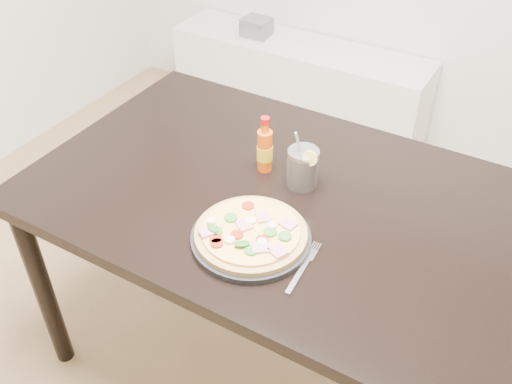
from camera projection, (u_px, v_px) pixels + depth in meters
The scene contains 8 objects.
dining_table at pixel (277, 213), 1.66m from camera, with size 1.40×0.90×0.75m.
plate at pixel (251, 238), 1.44m from camera, with size 0.31×0.31×0.02m, color black.
pizza at pixel (251, 233), 1.43m from camera, with size 0.29×0.29×0.03m.
hot_sauce_bottle at pixel (265, 149), 1.64m from camera, with size 0.05×0.05×0.18m.
cola_cup at pixel (303, 169), 1.59m from camera, with size 0.09×0.09×0.18m.
fork at pixel (304, 266), 1.37m from camera, with size 0.03×0.19×0.00m.
media_console at pixel (298, 87), 3.12m from camera, with size 1.40×0.34×0.50m, color white.
cd_stack at pixel (256, 27), 3.02m from camera, with size 0.14×0.12×0.09m.
Camera 1 is at (0.41, -0.45, 1.75)m, focal length 40.00 mm.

